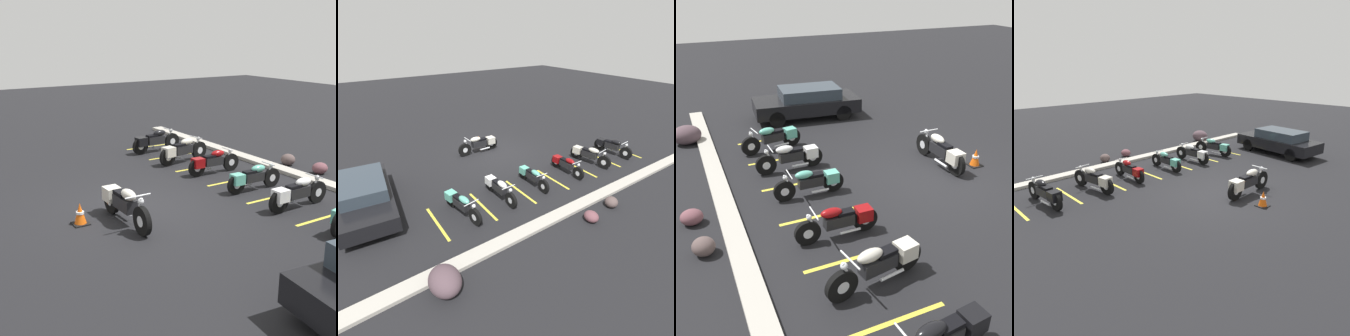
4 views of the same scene
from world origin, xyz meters
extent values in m
plane|color=black|center=(0.00, 0.00, 0.00)|extent=(60.00, 60.00, 0.00)
cylinder|color=black|center=(1.60, -0.65, 0.36)|extent=(0.71, 0.13, 0.71)
cylinder|color=silver|center=(1.60, -0.65, 0.36)|extent=(0.27, 0.14, 0.27)
cylinder|color=black|center=(-0.07, -0.65, 0.36)|extent=(0.71, 0.13, 0.71)
cylinder|color=silver|center=(-0.07, -0.65, 0.36)|extent=(0.27, 0.14, 0.27)
cube|color=black|center=(0.71, -0.65, 0.52)|extent=(0.82, 0.31, 0.32)
ellipsoid|color=beige|center=(0.93, -0.65, 0.81)|extent=(0.60, 0.28, 0.26)
cube|color=black|center=(0.53, -0.65, 0.73)|extent=(0.48, 0.26, 0.09)
cube|color=beige|center=(-0.02, -0.65, 0.55)|extent=(0.43, 0.39, 0.37)
cylinder|color=silver|center=(1.47, -0.65, 0.64)|extent=(0.28, 0.07, 0.57)
cylinder|color=silver|center=(1.40, -0.65, 0.92)|extent=(0.04, 0.67, 0.04)
sphere|color=silver|center=(1.54, -0.65, 0.83)|extent=(0.15, 0.15, 0.15)
cylinder|color=silver|center=(0.44, -0.50, 0.20)|extent=(0.59, 0.08, 0.08)
cylinder|color=black|center=(-5.21, 4.48, 0.33)|extent=(0.18, 0.67, 0.66)
cylinder|color=silver|center=(-5.21, 4.48, 0.33)|extent=(0.15, 0.26, 0.25)
cylinder|color=black|center=(-5.07, 2.94, 0.33)|extent=(0.18, 0.67, 0.66)
cylinder|color=silver|center=(-5.07, 2.94, 0.33)|extent=(0.15, 0.26, 0.25)
cube|color=black|center=(-5.14, 3.66, 0.48)|extent=(0.34, 0.78, 0.30)
ellipsoid|color=black|center=(-5.15, 3.86, 0.75)|extent=(0.31, 0.58, 0.24)
cube|color=black|center=(-5.12, 3.49, 0.68)|extent=(0.28, 0.46, 0.08)
cube|color=black|center=(-5.08, 2.99, 0.51)|extent=(0.39, 0.43, 0.34)
cylinder|color=silver|center=(-5.20, 4.36, 0.59)|extent=(0.08, 0.26, 0.53)
cylinder|color=silver|center=(-5.19, 4.30, 0.85)|extent=(0.62, 0.09, 0.04)
sphere|color=silver|center=(-5.20, 4.43, 0.77)|extent=(0.14, 0.14, 0.14)
cylinder|color=silver|center=(-5.25, 3.40, 0.18)|extent=(0.12, 0.55, 0.07)
cylinder|color=black|center=(-3.36, 4.52, 0.33)|extent=(0.22, 0.68, 0.67)
cylinder|color=silver|center=(-3.36, 4.52, 0.33)|extent=(0.17, 0.27, 0.25)
cylinder|color=black|center=(-3.11, 2.98, 0.33)|extent=(0.22, 0.68, 0.67)
cylinder|color=silver|center=(-3.11, 2.98, 0.33)|extent=(0.17, 0.27, 0.25)
cube|color=black|center=(-3.23, 3.70, 0.48)|extent=(0.40, 0.80, 0.30)
ellipsoid|color=beige|center=(-3.26, 3.90, 0.76)|extent=(0.35, 0.60, 0.24)
cube|color=black|center=(-3.20, 3.53, 0.69)|extent=(0.31, 0.48, 0.08)
cube|color=beige|center=(-3.12, 3.03, 0.51)|extent=(0.42, 0.46, 0.34)
cylinder|color=silver|center=(-3.34, 4.40, 0.60)|extent=(0.10, 0.27, 0.54)
cylinder|color=silver|center=(-3.33, 4.34, 0.86)|extent=(0.62, 0.13, 0.04)
sphere|color=silver|center=(-3.35, 4.47, 0.78)|extent=(0.14, 0.14, 0.14)
cylinder|color=silver|center=(-3.33, 3.43, 0.18)|extent=(0.16, 0.56, 0.07)
cylinder|color=black|center=(-1.50, 4.54, 0.30)|extent=(0.12, 0.61, 0.60)
cylinder|color=silver|center=(-1.50, 4.54, 0.30)|extent=(0.12, 0.23, 0.23)
cylinder|color=black|center=(-1.52, 3.12, 0.30)|extent=(0.12, 0.61, 0.60)
cylinder|color=silver|center=(-1.52, 3.12, 0.30)|extent=(0.12, 0.23, 0.23)
cube|color=black|center=(-1.51, 3.78, 0.44)|extent=(0.27, 0.70, 0.27)
ellipsoid|color=maroon|center=(-1.51, 3.96, 0.69)|extent=(0.24, 0.52, 0.22)
cube|color=black|center=(-1.52, 3.63, 0.62)|extent=(0.22, 0.41, 0.07)
cube|color=maroon|center=(-1.52, 3.16, 0.47)|extent=(0.33, 0.37, 0.31)
cylinder|color=silver|center=(-1.50, 4.43, 0.54)|extent=(0.06, 0.24, 0.49)
cylinder|color=silver|center=(-1.51, 4.37, 0.78)|extent=(0.57, 0.04, 0.03)
sphere|color=silver|center=(-1.50, 4.49, 0.70)|extent=(0.13, 0.13, 0.13)
cylinder|color=silver|center=(-1.64, 3.55, 0.17)|extent=(0.07, 0.50, 0.06)
cylinder|color=black|center=(0.53, 4.48, 0.30)|extent=(0.11, 0.59, 0.59)
cylinder|color=silver|center=(0.53, 4.48, 0.30)|extent=(0.12, 0.23, 0.22)
cylinder|color=black|center=(0.52, 3.09, 0.30)|extent=(0.11, 0.59, 0.59)
cylinder|color=silver|center=(0.52, 3.09, 0.30)|extent=(0.12, 0.23, 0.22)
cube|color=black|center=(0.52, 3.74, 0.43)|extent=(0.26, 0.68, 0.27)
ellipsoid|color=#59B29E|center=(0.53, 3.92, 0.67)|extent=(0.24, 0.50, 0.22)
cube|color=black|center=(0.52, 3.59, 0.61)|extent=(0.22, 0.40, 0.07)
cube|color=#59B29E|center=(0.52, 3.14, 0.46)|extent=(0.33, 0.36, 0.30)
cylinder|color=silver|center=(0.53, 4.37, 0.53)|extent=(0.06, 0.24, 0.48)
cylinder|color=silver|center=(0.53, 4.32, 0.76)|extent=(0.56, 0.04, 0.03)
sphere|color=silver|center=(0.53, 4.44, 0.69)|extent=(0.13, 0.13, 0.13)
cylinder|color=silver|center=(0.40, 3.52, 0.16)|extent=(0.07, 0.49, 0.06)
cylinder|color=black|center=(2.25, 4.55, 0.32)|extent=(0.13, 0.64, 0.63)
cylinder|color=silver|center=(2.25, 4.55, 0.32)|extent=(0.13, 0.24, 0.24)
cylinder|color=black|center=(2.28, 3.07, 0.32)|extent=(0.13, 0.64, 0.63)
cylinder|color=silver|center=(2.28, 3.07, 0.32)|extent=(0.13, 0.24, 0.24)
cube|color=black|center=(2.26, 3.76, 0.46)|extent=(0.28, 0.73, 0.29)
ellipsoid|color=white|center=(2.26, 3.95, 0.72)|extent=(0.26, 0.54, 0.23)
cube|color=black|center=(2.27, 3.60, 0.65)|extent=(0.24, 0.43, 0.08)
cube|color=white|center=(2.28, 3.11, 0.49)|extent=(0.35, 0.39, 0.33)
cylinder|color=silver|center=(2.25, 4.44, 0.57)|extent=(0.06, 0.25, 0.51)
cylinder|color=silver|center=(2.25, 4.38, 0.82)|extent=(0.60, 0.05, 0.03)
sphere|color=silver|center=(2.25, 4.51, 0.74)|extent=(0.13, 0.13, 0.13)
cylinder|color=silver|center=(2.13, 3.52, 0.17)|extent=(0.08, 0.53, 0.07)
cylinder|color=black|center=(5.87, 0.42, 0.32)|extent=(0.28, 0.66, 0.64)
cube|color=#A8A399|center=(0.00, 6.00, 0.06)|extent=(18.00, 0.50, 0.12)
ellipsoid|color=brown|center=(0.39, 6.84, 0.19)|extent=(0.53, 0.59, 0.39)
ellipsoid|color=#544442|center=(-0.94, 6.71, 0.21)|extent=(0.68, 0.69, 0.42)
cube|color=black|center=(0.20, -1.64, 0.01)|extent=(0.40, 0.40, 0.03)
cone|color=#EA590F|center=(0.20, -1.64, 0.28)|extent=(0.32, 0.32, 0.56)
cylinder|color=white|center=(0.20, -1.64, 0.31)|extent=(0.20, 0.20, 0.06)
cube|color=gold|center=(-6.04, 3.89, 0.00)|extent=(0.10, 2.10, 0.00)
cube|color=gold|center=(-4.21, 3.89, 0.00)|extent=(0.10, 2.10, 0.00)
cube|color=gold|center=(-2.37, 3.89, 0.00)|extent=(0.10, 2.10, 0.00)
cube|color=gold|center=(-0.54, 3.89, 0.00)|extent=(0.10, 2.10, 0.00)
cube|color=gold|center=(1.30, 3.89, 0.00)|extent=(0.10, 2.10, 0.00)
cube|color=gold|center=(3.13, 3.89, 0.00)|extent=(0.10, 2.10, 0.00)
camera|label=1|loc=(10.52, -5.49, 4.60)|focal=50.00mm
camera|label=2|loc=(7.09, 11.23, 6.04)|focal=28.00mm
camera|label=3|loc=(-8.39, 6.70, 5.46)|focal=42.00mm
camera|label=4|loc=(-8.97, -7.18, 4.73)|focal=35.00mm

